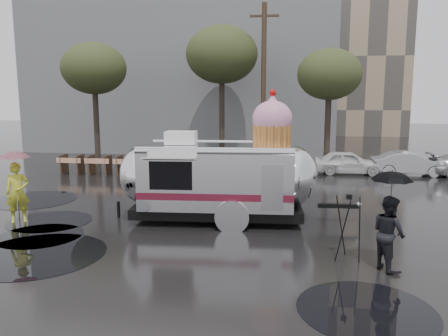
% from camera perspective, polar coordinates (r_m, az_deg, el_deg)
% --- Properties ---
extents(ground, '(120.00, 120.00, 0.00)m').
position_cam_1_polar(ground, '(12.15, -10.93, -9.59)').
color(ground, black).
rests_on(ground, ground).
extents(puddles, '(14.03, 10.23, 0.01)m').
position_cam_1_polar(puddles, '(13.64, -16.86, -7.72)').
color(puddles, black).
rests_on(puddles, ground).
extents(grey_building, '(22.00, 12.00, 13.00)m').
position_cam_1_polar(grey_building, '(35.83, -4.60, 13.31)').
color(grey_building, slate).
rests_on(grey_building, ground).
extents(utility_pole, '(1.60, 0.28, 9.00)m').
position_cam_1_polar(utility_pole, '(24.91, 5.17, 10.82)').
color(utility_pole, '#473323').
rests_on(utility_pole, ground).
extents(tree_left, '(3.64, 3.64, 6.95)m').
position_cam_1_polar(tree_left, '(26.26, -16.62, 12.28)').
color(tree_left, '#382D26').
rests_on(tree_left, ground).
extents(tree_mid, '(4.20, 4.20, 8.03)m').
position_cam_1_polar(tree_mid, '(26.26, -0.29, 14.53)').
color(tree_mid, '#382D26').
rests_on(tree_mid, ground).
extents(tree_right, '(3.36, 3.36, 6.42)m').
position_cam_1_polar(tree_right, '(23.98, 13.61, 11.72)').
color(tree_right, '#382D26').
rests_on(tree_right, ground).
extents(barricade_row, '(4.30, 0.80, 1.00)m').
position_cam_1_polar(barricade_row, '(23.09, -15.93, 0.45)').
color(barricade_row, '#473323').
rests_on(barricade_row, ground).
extents(parked_cars, '(13.20, 1.90, 1.50)m').
position_cam_1_polar(parked_cars, '(24.39, 27.08, 0.70)').
color(parked_cars, silver).
rests_on(parked_cars, ground).
extents(airstream_trailer, '(7.82, 3.26, 4.21)m').
position_cam_1_polar(airstream_trailer, '(13.79, -0.42, -0.84)').
color(airstream_trailer, silver).
rests_on(airstream_trailer, ground).
extents(person_left, '(0.82, 0.75, 1.89)m').
position_cam_1_polar(person_left, '(15.13, -25.36, -2.88)').
color(person_left, gold).
rests_on(person_left, ground).
extents(umbrella_pink, '(1.06, 1.06, 2.27)m').
position_cam_1_polar(umbrella_pink, '(14.98, -25.61, 0.73)').
color(umbrella_pink, '#CC788D').
rests_on(umbrella_pink, ground).
extents(person_right, '(0.75, 0.94, 1.71)m').
position_cam_1_polar(person_right, '(10.63, 20.72, -7.93)').
color(person_right, black).
rests_on(person_right, ground).
extents(umbrella_black, '(1.10, 1.10, 2.30)m').
position_cam_1_polar(umbrella_black, '(10.38, 21.05, -2.27)').
color(umbrella_black, black).
rests_on(umbrella_black, ground).
extents(tripod, '(0.59, 0.67, 1.62)m').
position_cam_1_polar(tripod, '(10.90, 15.90, -6.59)').
color(tripod, black).
rests_on(tripod, ground).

